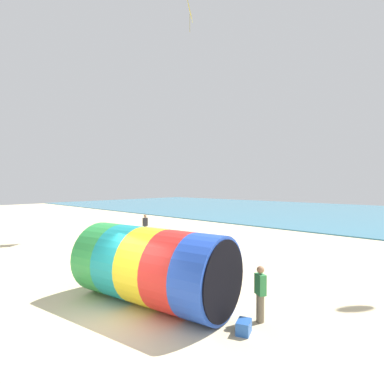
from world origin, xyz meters
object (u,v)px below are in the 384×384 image
Objects in this scene: kite_yellow_diamond at (190,11)px; bystander_near_water at (221,258)px; bystander_mid_beach at (145,225)px; cooler_box at (244,327)px; giant_inflatable_tube at (153,266)px; kite_handler at (260,293)px.

bystander_near_water is (9.88, -8.40, -18.38)m from kite_yellow_diamond.
bystander_near_water is at bearing -40.37° from kite_yellow_diamond.
bystander_mid_beach reaches higher than cooler_box.
cooler_box is (3.69, -3.74, -0.63)m from bystander_near_water.
giant_inflatable_tube is 3.64m from cooler_box.
bystander_mid_beach is (-0.62, -4.47, -18.29)m from kite_yellow_diamond.
giant_inflatable_tube reaches higher than bystander_mid_beach.
giant_inflatable_tube reaches higher than cooler_box.
kite_handler is at bearing 91.79° from cooler_box.
kite_handler is at bearing -25.43° from bystander_mid_beach.
kite_handler reaches higher than bystander_near_water.
giant_inflatable_tube reaches higher than bystander_near_water.
kite_handler is 0.97× the size of bystander_mid_beach.
giant_inflatable_tube is at bearing -86.39° from bystander_near_water.
kite_yellow_diamond is 26.33m from cooler_box.
bystander_mid_beach is at bearing -97.91° from kite_yellow_diamond.
kite_yellow_diamond is 1.60× the size of bystander_near_water.
kite_yellow_diamond is 22.49m from bystander_near_water.
bystander_mid_beach is 3.38× the size of cooler_box.
cooler_box is (0.03, -0.94, -0.69)m from kite_handler.
kite_yellow_diamond is 18.84m from bystander_mid_beach.
giant_inflatable_tube is 3.38× the size of bystander_mid_beach.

